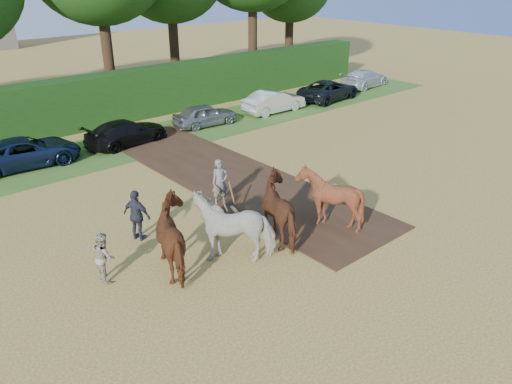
{
  "coord_description": "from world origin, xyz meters",
  "views": [
    {
      "loc": [
        -11.46,
        -9.97,
        9.0
      ],
      "look_at": [
        -0.64,
        2.52,
        1.4
      ],
      "focal_mm": 35.0,
      "sensor_mm": 36.0,
      "label": 1
    }
  ],
  "objects_px": {
    "spectator_far": "(137,215)",
    "parked_cars": "(192,118)",
    "plough_team": "(259,215)",
    "spectator_near": "(104,257)"
  },
  "relations": [
    {
      "from": "plough_team",
      "to": "parked_cars",
      "type": "distance_m",
      "value": 13.86
    },
    {
      "from": "spectator_far",
      "to": "spectator_near",
      "type": "bearing_deg",
      "value": 104.38
    },
    {
      "from": "spectator_far",
      "to": "plough_team",
      "type": "relative_size",
      "value": 0.24
    },
    {
      "from": "spectator_far",
      "to": "plough_team",
      "type": "bearing_deg",
      "value": -159.26
    },
    {
      "from": "plough_team",
      "to": "parked_cars",
      "type": "relative_size",
      "value": 0.19
    },
    {
      "from": "spectator_near",
      "to": "parked_cars",
      "type": "bearing_deg",
      "value": -34.89
    },
    {
      "from": "spectator_near",
      "to": "plough_team",
      "type": "xyz_separation_m",
      "value": [
        4.98,
        -1.53,
        0.33
      ]
    },
    {
      "from": "spectator_far",
      "to": "plough_team",
      "type": "xyz_separation_m",
      "value": [
        2.99,
        -3.08,
        0.19
      ]
    },
    {
      "from": "spectator_far",
      "to": "parked_cars",
      "type": "distance_m",
      "value": 12.95
    },
    {
      "from": "spectator_far",
      "to": "parked_cars",
      "type": "bearing_deg",
      "value": -66.17
    }
  ]
}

